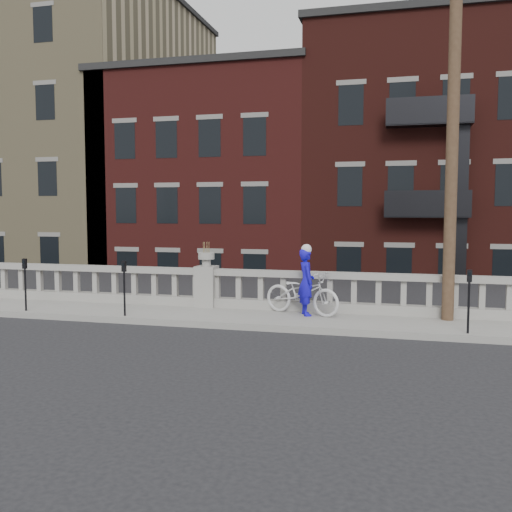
{
  "coord_description": "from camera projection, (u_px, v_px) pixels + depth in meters",
  "views": [
    {
      "loc": [
        5.13,
        -10.54,
        2.79
      ],
      "look_at": [
        1.58,
        3.2,
        1.62
      ],
      "focal_mm": 40.0,
      "sensor_mm": 36.0,
      "label": 1
    }
  ],
  "objects": [
    {
      "name": "cyclist",
      "position": [
        306.0,
        282.0,
        14.14
      ],
      "size": [
        0.61,
        0.72,
        1.67
      ],
      "primitive_type": "imported",
      "rotation": [
        0.0,
        0.0,
        2.0
      ],
      "color": "#150DC6",
      "rests_on": "sidewalk"
    },
    {
      "name": "ground",
      "position": [
        143.0,
        345.0,
        11.68
      ],
      "size": [
        120.0,
        120.0,
        0.0
      ],
      "primitive_type": "plane",
      "color": "black",
      "rests_on": "ground"
    },
    {
      "name": "lower_level",
      "position": [
        323.0,
        212.0,
        33.56
      ],
      "size": [
        80.0,
        44.0,
        20.8
      ],
      "color": "#605E59",
      "rests_on": "ground"
    },
    {
      "name": "parking_meter_b",
      "position": [
        124.0,
        282.0,
        14.05
      ],
      "size": [
        0.1,
        0.09,
        1.36
      ],
      "color": "black",
      "rests_on": "sidewalk"
    },
    {
      "name": "parking_meter_c",
      "position": [
        469.0,
        294.0,
        12.05
      ],
      "size": [
        0.1,
        0.09,
        1.36
      ],
      "color": "black",
      "rests_on": "sidewalk"
    },
    {
      "name": "parking_meter_a",
      "position": [
        25.0,
        278.0,
        14.75
      ],
      "size": [
        0.1,
        0.09,
        1.36
      ],
      "color": "black",
      "rests_on": "sidewalk"
    },
    {
      "name": "planter_pedestal",
      "position": [
        207.0,
        281.0,
        15.42
      ],
      "size": [
        0.55,
        0.55,
        1.76
      ],
      "color": "gray",
      "rests_on": "sidewalk"
    },
    {
      "name": "bicycle",
      "position": [
        302.0,
        293.0,
        14.29
      ],
      "size": [
        2.19,
        1.39,
        1.09
      ],
      "primitive_type": "imported",
      "rotation": [
        0.0,
        0.0,
        1.22
      ],
      "color": "silver",
      "rests_on": "sidewalk"
    },
    {
      "name": "balustrade",
      "position": [
        207.0,
        288.0,
        15.44
      ],
      "size": [
        28.0,
        0.34,
        1.03
      ],
      "color": "gray",
      "rests_on": "sidewalk"
    },
    {
      "name": "sidewalk",
      "position": [
        194.0,
        315.0,
        14.57
      ],
      "size": [
        32.0,
        2.2,
        0.15
      ],
      "primitive_type": "cube",
      "color": "gray",
      "rests_on": "ground"
    },
    {
      "name": "utility_pole",
      "position": [
        453.0,
        103.0,
        13.18
      ],
      "size": [
        1.6,
        0.28,
        10.0
      ],
      "color": "#422D1E",
      "rests_on": "sidewalk"
    }
  ]
}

